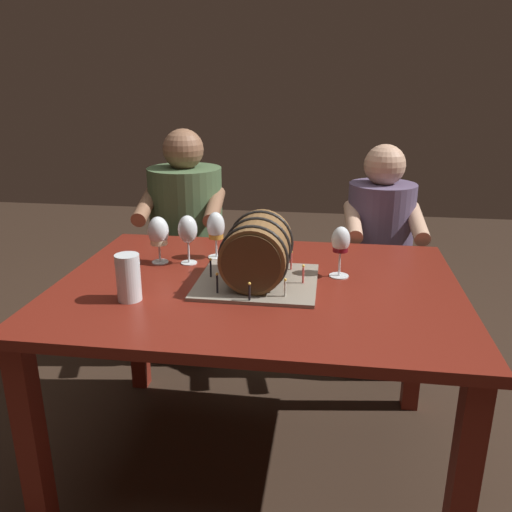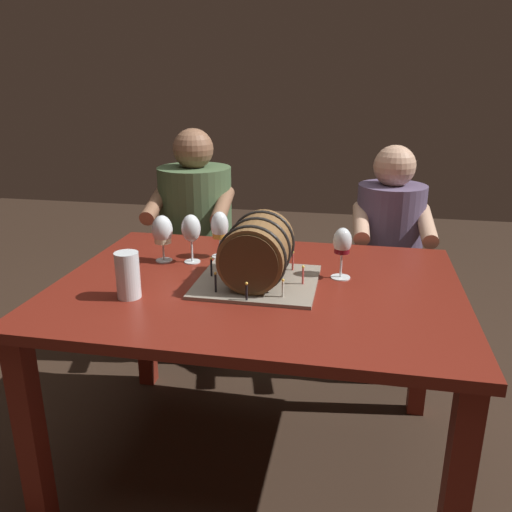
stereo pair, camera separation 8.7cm
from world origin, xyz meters
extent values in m
plane|color=#332319|center=(0.00, 0.00, 0.00)|extent=(8.00, 8.00, 0.00)
cube|color=maroon|center=(0.00, 0.00, 0.72)|extent=(1.38, 1.02, 0.03)
cube|color=maroon|center=(-0.63, -0.45, 0.35)|extent=(0.07, 0.07, 0.71)
cube|color=maroon|center=(0.63, -0.45, 0.35)|extent=(0.07, 0.07, 0.71)
cube|color=maroon|center=(-0.63, 0.45, 0.35)|extent=(0.07, 0.07, 0.71)
cube|color=maroon|center=(0.63, 0.45, 0.35)|extent=(0.07, 0.07, 0.71)
cube|color=gray|center=(0.00, 0.00, 0.75)|extent=(0.41, 0.38, 0.01)
cylinder|color=brown|center=(0.00, 0.00, 0.86)|extent=(0.22, 0.28, 0.22)
cylinder|color=#46301B|center=(0.00, -0.15, 0.86)|extent=(0.19, 0.00, 0.19)
cylinder|color=#46301B|center=(0.00, 0.14, 0.86)|extent=(0.19, 0.00, 0.19)
torus|color=black|center=(0.00, -0.10, 0.86)|extent=(0.23, 0.01, 0.23)
torus|color=black|center=(0.00, 0.00, 0.86)|extent=(0.23, 0.01, 0.23)
torus|color=black|center=(0.00, 0.09, 0.86)|extent=(0.23, 0.01, 0.23)
cylinder|color=#D64C47|center=(0.16, -0.01, 0.78)|extent=(0.01, 0.01, 0.06)
sphere|color=#F9C64C|center=(0.16, -0.01, 0.82)|extent=(0.01, 0.01, 0.01)
cylinder|color=#D64C47|center=(0.11, 0.12, 0.78)|extent=(0.01, 0.01, 0.06)
sphere|color=#F9C64C|center=(0.11, 0.12, 0.82)|extent=(0.01, 0.01, 0.01)
cylinder|color=#EAD666|center=(0.01, 0.17, 0.78)|extent=(0.01, 0.01, 0.06)
sphere|color=#F9C64C|center=(0.01, 0.17, 0.82)|extent=(0.01, 0.01, 0.01)
cylinder|color=silver|center=(-0.12, 0.12, 0.78)|extent=(0.01, 0.01, 0.06)
sphere|color=#F9C64C|center=(-0.12, 0.12, 0.82)|extent=(0.01, 0.01, 0.01)
cylinder|color=black|center=(-0.16, 0.01, 0.78)|extent=(0.01, 0.01, 0.06)
sphere|color=#F9C64C|center=(-0.16, 0.01, 0.82)|extent=(0.01, 0.01, 0.01)
cylinder|color=black|center=(-0.11, -0.13, 0.78)|extent=(0.01, 0.01, 0.06)
sphere|color=#F9C64C|center=(-0.11, -0.13, 0.82)|extent=(0.01, 0.01, 0.01)
cylinder|color=black|center=(0.00, -0.18, 0.78)|extent=(0.01, 0.01, 0.05)
sphere|color=#F9C64C|center=(0.00, -0.18, 0.81)|extent=(0.01, 0.01, 0.01)
cylinder|color=silver|center=(0.11, -0.13, 0.78)|extent=(0.01, 0.01, 0.05)
sphere|color=#F9C64C|center=(0.11, -0.13, 0.81)|extent=(0.01, 0.01, 0.01)
cylinder|color=white|center=(-0.29, 0.17, 0.74)|extent=(0.06, 0.06, 0.00)
cylinder|color=white|center=(-0.29, 0.17, 0.78)|extent=(0.01, 0.01, 0.08)
ellipsoid|color=white|center=(-0.29, 0.17, 0.88)|extent=(0.07, 0.07, 0.11)
cylinder|color=white|center=(-0.20, 0.25, 0.74)|extent=(0.07, 0.07, 0.00)
cylinder|color=white|center=(-0.20, 0.25, 0.78)|extent=(0.01, 0.01, 0.07)
ellipsoid|color=white|center=(-0.20, 0.25, 0.87)|extent=(0.07, 0.07, 0.11)
cylinder|color=#C6842D|center=(-0.20, 0.25, 0.83)|extent=(0.06, 0.06, 0.03)
cylinder|color=white|center=(0.28, 0.11, 0.74)|extent=(0.07, 0.07, 0.00)
cylinder|color=white|center=(0.28, 0.11, 0.79)|extent=(0.01, 0.01, 0.09)
ellipsoid|color=white|center=(0.28, 0.11, 0.88)|extent=(0.07, 0.07, 0.09)
cylinder|color=maroon|center=(0.28, 0.11, 0.85)|extent=(0.05, 0.05, 0.02)
cylinder|color=white|center=(-0.40, 0.16, 0.74)|extent=(0.06, 0.06, 0.00)
cylinder|color=white|center=(-0.40, 0.16, 0.78)|extent=(0.01, 0.01, 0.07)
ellipsoid|color=white|center=(-0.40, 0.16, 0.87)|extent=(0.08, 0.08, 0.11)
cylinder|color=beige|center=(-0.40, 0.16, 0.83)|extent=(0.06, 0.06, 0.04)
cylinder|color=white|center=(-0.38, -0.20, 0.82)|extent=(0.08, 0.08, 0.15)
cylinder|color=#C6842D|center=(-0.38, -0.20, 0.80)|extent=(0.07, 0.07, 0.12)
cylinder|color=white|center=(-0.38, -0.20, 0.86)|extent=(0.07, 0.07, 0.01)
cube|color=#2A3A24|center=(-0.48, 0.82, 0.23)|extent=(0.34, 0.32, 0.45)
cylinder|color=#47603D|center=(-0.48, 0.82, 0.72)|extent=(0.39, 0.39, 0.55)
sphere|color=brown|center=(-0.48, 0.82, 1.09)|extent=(0.20, 0.20, 0.20)
cylinder|color=brown|center=(-0.30, 0.70, 0.84)|extent=(0.10, 0.31, 0.14)
cylinder|color=brown|center=(-0.63, 0.67, 0.84)|extent=(0.10, 0.31, 0.14)
cube|color=#372D40|center=(0.48, 0.82, 0.23)|extent=(0.34, 0.32, 0.45)
cylinder|color=#5B4C6B|center=(0.48, 0.82, 0.70)|extent=(0.33, 0.33, 0.50)
sphere|color=tan|center=(0.48, 0.82, 1.03)|extent=(0.19, 0.19, 0.19)
cylinder|color=tan|center=(0.63, 0.69, 0.80)|extent=(0.08, 0.31, 0.14)
cylinder|color=tan|center=(0.34, 0.68, 0.80)|extent=(0.08, 0.31, 0.14)
camera|label=1|loc=(0.24, -1.68, 1.42)|focal=37.06mm
camera|label=2|loc=(0.32, -1.66, 1.42)|focal=37.06mm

